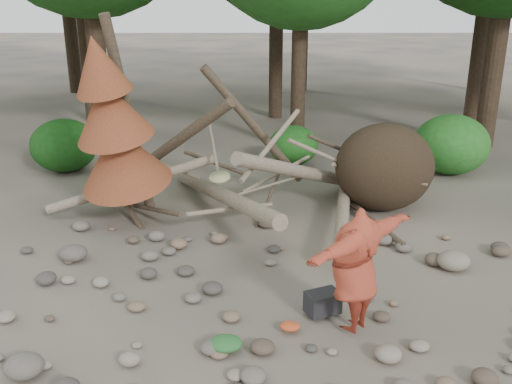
{
  "coord_description": "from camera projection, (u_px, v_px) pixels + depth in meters",
  "views": [
    {
      "loc": [
        -0.28,
        -7.85,
        4.74
      ],
      "look_at": [
        -0.27,
        1.5,
        1.4
      ],
      "focal_mm": 40.0,
      "sensor_mm": 36.0,
      "label": 1
    }
  ],
  "objects": [
    {
      "name": "ground",
      "position": [
        273.0,
        307.0,
        8.99
      ],
      "size": [
        120.0,
        120.0,
        0.0
      ],
      "primitive_type": "plane",
      "color": "#514C44",
      "rests_on": "ground"
    },
    {
      "name": "boulder_mid_left",
      "position": [
        73.0,
        253.0,
        10.49
      ],
      "size": [
        0.51,
        0.46,
        0.31
      ],
      "primitive_type": "ellipsoid",
      "color": "#5D544E",
      "rests_on": "ground"
    },
    {
      "name": "cloth_green",
      "position": [
        226.0,
        346.0,
        7.86
      ],
      "size": [
        0.47,
        0.39,
        0.18
      ],
      "primitive_type": "ellipsoid",
      "color": "#28642A",
      "rests_on": "ground"
    },
    {
      "name": "frisbee_thrower",
      "position": [
        355.0,
        270.0,
        8.0
      ],
      "size": [
        3.05,
        2.07,
        2.54
      ],
      "color": "#A03724",
      "rests_on": "ground"
    },
    {
      "name": "dead_conifer",
      "position": [
        115.0,
        128.0,
        11.45
      ],
      "size": [
        2.06,
        2.16,
        4.35
      ],
      "color": "#4C3F30",
      "rests_on": "ground"
    },
    {
      "name": "bush_right",
      "position": [
        451.0,
        144.0,
        15.32
      ],
      "size": [
        2.0,
        2.0,
        1.6
      ],
      "primitive_type": "ellipsoid",
      "color": "#297323",
      "rests_on": "ground"
    },
    {
      "name": "boulder_mid_right",
      "position": [
        454.0,
        261.0,
        10.15
      ],
      "size": [
        0.58,
        0.52,
        0.35
      ],
      "primitive_type": "ellipsoid",
      "color": "gray",
      "rests_on": "ground"
    },
    {
      "name": "bush_mid",
      "position": [
        293.0,
        145.0,
        16.15
      ],
      "size": [
        1.4,
        1.4,
        1.12
      ],
      "primitive_type": "ellipsoid",
      "color": "#20611C",
      "rests_on": "ground"
    },
    {
      "name": "deadfall_pile",
      "position": [
        359.0,
        170.0,
        12.66
      ],
      "size": [
        8.55,
        5.24,
        3.3
      ],
      "color": "#332619",
      "rests_on": "ground"
    },
    {
      "name": "cloth_orange",
      "position": [
        290.0,
        329.0,
        8.32
      ],
      "size": [
        0.3,
        0.24,
        0.11
      ],
      "primitive_type": "ellipsoid",
      "color": "#BF4820",
      "rests_on": "ground"
    },
    {
      "name": "backpack",
      "position": [
        323.0,
        306.0,
        8.71
      ],
      "size": [
        0.6,
        0.51,
        0.34
      ],
      "primitive_type": "cube",
      "rotation": [
        0.0,
        0.0,
        0.42
      ],
      "color": "black",
      "rests_on": "ground"
    },
    {
      "name": "bush_left",
      "position": [
        64.0,
        145.0,
        15.52
      ],
      "size": [
        1.8,
        1.8,
        1.44
      ],
      "primitive_type": "ellipsoid",
      "color": "#174C14",
      "rests_on": "ground"
    },
    {
      "name": "boulder_front_left",
      "position": [
        24.0,
        366.0,
        7.34
      ],
      "size": [
        0.51,
        0.46,
        0.31
      ],
      "primitive_type": "ellipsoid",
      "color": "#625B52",
      "rests_on": "ground"
    }
  ]
}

